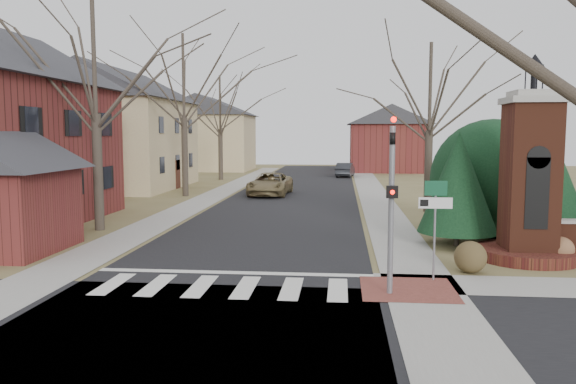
# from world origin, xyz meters

# --- Properties ---
(ground) EXTENTS (120.00, 120.00, 0.00)m
(ground) POSITION_xyz_m (0.00, 0.00, 0.00)
(ground) COLOR brown
(ground) RESTS_ON ground
(main_street) EXTENTS (8.00, 70.00, 0.01)m
(main_street) POSITION_xyz_m (0.00, 22.00, 0.01)
(main_street) COLOR black
(main_street) RESTS_ON ground
(cross_street) EXTENTS (120.00, 8.00, 0.01)m
(cross_street) POSITION_xyz_m (0.00, -3.00, 0.01)
(cross_street) COLOR black
(cross_street) RESTS_ON ground
(crosswalk_zone) EXTENTS (8.00, 2.20, 0.02)m
(crosswalk_zone) POSITION_xyz_m (0.00, 0.80, 0.01)
(crosswalk_zone) COLOR silver
(crosswalk_zone) RESTS_ON ground
(stop_bar) EXTENTS (8.00, 0.35, 0.02)m
(stop_bar) POSITION_xyz_m (0.00, 2.30, 0.01)
(stop_bar) COLOR silver
(stop_bar) RESTS_ON ground
(sidewalk_right_main) EXTENTS (2.00, 60.00, 0.02)m
(sidewalk_right_main) POSITION_xyz_m (5.20, 22.00, 0.01)
(sidewalk_right_main) COLOR gray
(sidewalk_right_main) RESTS_ON ground
(sidewalk_left) EXTENTS (2.00, 60.00, 0.02)m
(sidewalk_left) POSITION_xyz_m (-5.20, 22.00, 0.01)
(sidewalk_left) COLOR gray
(sidewalk_left) RESTS_ON ground
(curb_apron) EXTENTS (2.40, 2.40, 0.02)m
(curb_apron) POSITION_xyz_m (4.80, 1.00, 0.01)
(curb_apron) COLOR brown
(curb_apron) RESTS_ON ground
(traffic_signal_pole) EXTENTS (0.28, 0.41, 4.50)m
(traffic_signal_pole) POSITION_xyz_m (4.30, 0.57, 2.59)
(traffic_signal_pole) COLOR slate
(traffic_signal_pole) RESTS_ON ground
(sign_post) EXTENTS (0.90, 0.07, 2.75)m
(sign_post) POSITION_xyz_m (5.59, 1.99, 1.95)
(sign_post) COLOR slate
(sign_post) RESTS_ON ground
(brick_gate_monument) EXTENTS (3.20, 3.20, 6.47)m
(brick_gate_monument) POSITION_xyz_m (9.00, 4.99, 2.17)
(brick_gate_monument) COLOR #5A2A1A
(brick_gate_monument) RESTS_ON ground
(house_stucco_left) EXTENTS (9.80, 12.80, 9.28)m
(house_stucco_left) POSITION_xyz_m (-13.50, 27.00, 4.59)
(house_stucco_left) COLOR #C5BA83
(house_stucco_left) RESTS_ON ground
(house_distant_left) EXTENTS (10.80, 8.80, 8.53)m
(house_distant_left) POSITION_xyz_m (-12.01, 48.00, 4.25)
(house_distant_left) COLOR #C5BA83
(house_distant_left) RESTS_ON ground
(house_distant_right) EXTENTS (8.80, 8.80, 7.30)m
(house_distant_right) POSITION_xyz_m (7.99, 47.99, 3.65)
(house_distant_right) COLOR maroon
(house_distant_right) RESTS_ON ground
(evergreen_near) EXTENTS (2.80, 2.80, 4.10)m
(evergreen_near) POSITION_xyz_m (7.20, 7.00, 2.30)
(evergreen_near) COLOR #473D33
(evergreen_near) RESTS_ON ground
(evergreen_mid) EXTENTS (3.40, 3.40, 4.70)m
(evergreen_mid) POSITION_xyz_m (10.50, 8.20, 2.60)
(evergreen_mid) COLOR #473D33
(evergreen_mid) RESTS_ON ground
(evergreen_mass) EXTENTS (4.80, 4.80, 4.80)m
(evergreen_mass) POSITION_xyz_m (9.00, 9.50, 2.40)
(evergreen_mass) COLOR black
(evergreen_mass) RESTS_ON ground
(bare_tree_0) EXTENTS (8.05, 8.05, 11.15)m
(bare_tree_0) POSITION_xyz_m (-7.00, 9.00, 7.70)
(bare_tree_0) COLOR #473D33
(bare_tree_0) RESTS_ON ground
(bare_tree_1) EXTENTS (8.40, 8.40, 11.64)m
(bare_tree_1) POSITION_xyz_m (-7.00, 22.00, 8.03)
(bare_tree_1) COLOR #473D33
(bare_tree_1) RESTS_ON ground
(bare_tree_2) EXTENTS (7.35, 7.35, 10.19)m
(bare_tree_2) POSITION_xyz_m (-7.50, 35.00, 7.03)
(bare_tree_2) COLOR #473D33
(bare_tree_2) RESTS_ON ground
(bare_tree_3) EXTENTS (7.00, 7.00, 9.70)m
(bare_tree_3) POSITION_xyz_m (7.50, 16.00, 6.69)
(bare_tree_3) COLOR #473D33
(bare_tree_3) RESTS_ON ground
(pickup_truck) EXTENTS (2.69, 5.38, 1.46)m
(pickup_truck) POSITION_xyz_m (-1.60, 23.04, 0.73)
(pickup_truck) COLOR olive
(pickup_truck) RESTS_ON ground
(distant_car) EXTENTS (1.90, 4.13, 1.31)m
(distant_car) POSITION_xyz_m (3.40, 39.46, 0.66)
(distant_car) COLOR #2D2F34
(distant_car) RESTS_ON ground
(dry_shrub_left) EXTENTS (0.93, 0.93, 0.93)m
(dry_shrub_left) POSITION_xyz_m (6.80, 3.00, 0.46)
(dry_shrub_left) COLOR brown
(dry_shrub_left) RESTS_ON ground
(dry_shrub_right) EXTENTS (0.82, 0.82, 0.82)m
(dry_shrub_right) POSITION_xyz_m (9.90, 4.60, 0.41)
(dry_shrub_right) COLOR brown
(dry_shrub_right) RESTS_ON ground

